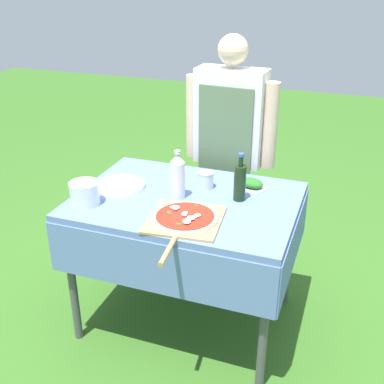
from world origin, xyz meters
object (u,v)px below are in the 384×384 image
Objects in this scene: pizza_on_peel at (184,219)px; oil_bottle at (240,182)px; herb_container at (252,184)px; prep_table at (186,214)px; water_bottle at (178,176)px; mixing_tub at (85,193)px; sauce_jar at (206,181)px; person_cook at (230,140)px; plate_stack at (121,186)px.

oil_bottle is (0.19, 0.32, 0.09)m from pizza_on_peel.
oil_bottle is 1.37× the size of herb_container.
herb_container is at bearing 39.43° from prep_table.
prep_table is 4.48× the size of water_bottle.
mixing_tub is (-0.42, -0.23, -0.07)m from water_bottle.
sauce_jar is at bearing 58.80° from water_bottle.
mixing_tub is 0.66m from sauce_jar.
person_cook reaches higher than water_bottle.
mixing_tub is at bearing -147.77° from herb_container.
person_cook reaches higher than herb_container.
pizza_on_peel is at bearing -27.62° from plate_stack.
water_bottle is at bearing 28.67° from mixing_tub.
sauce_jar is at bearing 93.39° from person_cook.
herb_container is at bearing 19.86° from plate_stack.
person_cook reaches higher than prep_table.
prep_table is at bearing 8.50° from water_bottle.
mixing_tub is at bearing -153.02° from prep_table.
person_cook is at bearing 121.93° from herb_container.
sauce_jar is (-0.24, -0.08, 0.02)m from herb_container.
water_bottle is (-0.31, -0.08, 0.02)m from oil_bottle.
mixing_tub is (-0.74, -0.31, -0.04)m from oil_bottle.
water_bottle reaches higher than prep_table.
water_bottle is at bearing -0.77° from plate_stack.
mixing_tub is (-0.55, 0.01, 0.05)m from pizza_on_peel.
mixing_tub is at bearing 62.32° from person_cook.
person_cook is 8.29× the size of herb_container.
oil_bottle is at bearing 14.63° from water_bottle.
water_bottle is at bearing -143.70° from herb_container.
oil_bottle reaches higher than prep_table.
prep_table is at bearing 102.78° from pizza_on_peel.
herb_container is at bearing 60.65° from pizza_on_peel.
prep_table is 0.40m from plate_stack.
pizza_on_peel is at bearing -86.16° from sauce_jar.
herb_container is (0.34, 0.25, -0.10)m from water_bottle.
oil_bottle reaches higher than herb_container.
person_cook is 5.93× the size of plate_stack.
water_bottle reaches higher than pizza_on_peel.
water_bottle is 1.72× the size of mixing_tub.
sauce_jar reaches higher than plate_stack.
water_bottle is at bearing -171.50° from prep_table.
person_cook is at bearing 84.74° from prep_table.
herb_container is at bearing 19.43° from sauce_jar.
mixing_tub reaches higher than herb_container.
plate_stack is at bearing 70.38° from mixing_tub.
mixing_tub is at bearing -151.33° from water_bottle.
prep_table is 0.34m from oil_bottle.
water_bottle is at bearing 112.13° from pizza_on_peel.
sauce_jar reaches higher than prep_table.
herb_container reaches higher than plate_stack.
plate_stack is (-0.38, -0.00, 0.11)m from prep_table.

